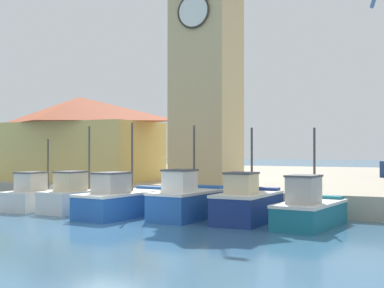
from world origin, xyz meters
The scene contains 10 objects.
ground_plane centered at (0.00, 0.00, 0.00)m, with size 300.00×300.00×0.00m, color #386689.
quay_wharf centered at (0.00, 26.76, 0.56)m, with size 120.00×40.00×1.12m, color #A89E89.
fishing_boat_far_left centered at (-7.36, 4.27, 0.68)m, with size 2.12×4.78×3.77m.
fishing_boat_left_outer centered at (-4.69, 4.34, 0.72)m, with size 2.30×4.75×4.42m.
fishing_boat_left_inner centered at (-1.53, 3.49, 0.74)m, with size 2.52×5.38×4.49m.
fishing_boat_mid_left centered at (1.63, 4.11, 0.81)m, with size 2.25×4.47×4.32m.
fishing_boat_center centered at (4.54, 4.14, 0.80)m, with size 2.11×4.16×4.17m.
fishing_boat_mid_right centered at (7.32, 3.97, 0.71)m, with size 2.29×4.54×4.11m.
clock_tower centered at (-0.91, 11.69, 8.81)m, with size 4.02×4.02×16.28m.
warehouse_left centered at (-10.39, 11.41, 4.02)m, with size 10.80×6.25×5.68m.
Camera 1 is at (12.77, -17.82, 3.20)m, focal length 50.00 mm.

